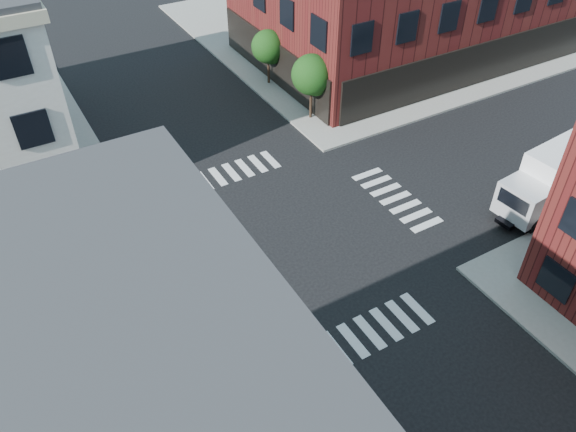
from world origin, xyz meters
The scene contains 7 objects.
ground centered at (0.00, 0.00, 0.00)m, with size 120.00×120.00×0.00m, color black.
sidewalk_ne centered at (21.00, 21.00, 0.07)m, with size 30.00×30.00×0.15m, color gray.
tree_near centered at (7.56, 9.98, 3.16)m, with size 2.69×2.69×4.49m.
tree_far centered at (7.56, 15.98, 2.87)m, with size 2.43×2.43×4.07m.
signal_pole centered at (-6.72, -6.68, 2.86)m, with size 1.29×1.24×4.60m.
box_truck centered at (14.29, -4.66, 1.81)m, with size 7.85×2.99×3.48m.
traffic_cone centered at (-5.05, -3.46, 0.37)m, with size 0.48×0.48×0.77m.
Camera 1 is at (-10.96, -18.70, 19.78)m, focal length 35.00 mm.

